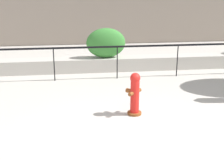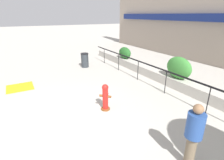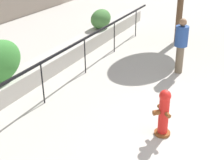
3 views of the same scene
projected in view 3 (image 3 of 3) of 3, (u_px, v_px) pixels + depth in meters
name	position (u px, v px, depth m)	size (l,w,h in m)	color
planter_wall_low	(11.00, 86.00, 8.43)	(18.00, 0.70, 0.50)	#B7B2A8
fence_railing_segment	(41.00, 67.00, 7.68)	(15.00, 0.05, 1.15)	black
hedge_bush_2	(101.00, 19.00, 12.54)	(1.13, 0.70, 0.76)	#427538
fire_hydrant	(164.00, 112.00, 6.62)	(0.50, 0.50, 1.08)	brown
pedestrian	(181.00, 43.00, 9.48)	(0.55, 0.55, 1.73)	brown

